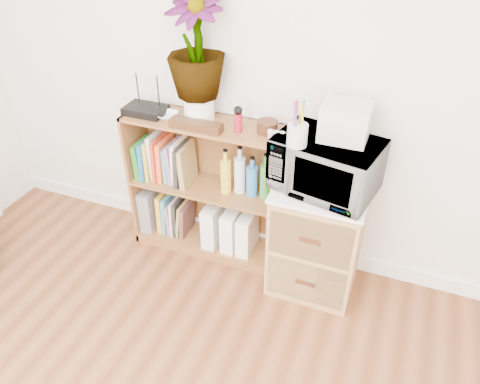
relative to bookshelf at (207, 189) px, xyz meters
The scene contains 21 objects.
skirting_board 0.57m from the bookshelf, 21.80° to the left, with size 4.00×0.02×0.10m, color white.
bookshelf is the anchor object (origin of this frame).
wicker_unit 0.76m from the bookshelf, ahead, with size 0.50×0.45×0.70m, color #9E7542.
microwave 0.85m from the bookshelf, ahead, with size 0.54×0.37×0.30m, color silver.
pen_cup 0.88m from the bookshelf, 17.87° to the right, with size 0.10×0.10×0.11m, color silver.
small_appliance 1.04m from the bookshelf, ahead, with size 0.24×0.20×0.19m, color silver.
router 0.62m from the bookshelf, behind, with size 0.25×0.17×0.04m, color black.
white_bowl 0.54m from the bookshelf, behind, with size 0.13×0.13×0.03m, color white.
plant_pot 0.55m from the bookshelf, 149.97° to the left, with size 0.18×0.18×0.15m, color white.
potted_plant 0.92m from the bookshelf, 149.97° to the left, with size 0.33×0.33×0.58m, color #33722D.
trinket_box 0.51m from the bookshelf, 90.64° to the right, with size 0.31×0.08×0.05m, color #351E0E.
kokeshi_doll 0.58m from the bookshelf, ahead, with size 0.05×0.05×0.11m, color maroon.
wooden_bowl 0.64m from the bookshelf, ahead, with size 0.12×0.12×0.07m, color #36190E.
paint_jars 0.70m from the bookshelf, 10.83° to the right, with size 0.12×0.04×0.06m, color pink.
file_box 0.50m from the bookshelf, behind, with size 0.09×0.24×0.30m, color slate.
magazine_holder_left 0.26m from the bookshelf, 12.75° to the right, with size 0.09×0.24×0.29m, color white.
magazine_holder_mid 0.32m from the bookshelf, ahead, with size 0.09×0.23×0.29m, color white.
magazine_holder_right 0.39m from the bookshelf, ahead, with size 0.09×0.22×0.28m, color white.
cookbooks 0.33m from the bookshelf, behind, with size 0.36×0.20×0.31m.
liquor_bottles 0.39m from the bookshelf, ahead, with size 0.47×0.07×0.32m.
lower_books 0.37m from the bookshelf, behind, with size 0.22×0.19×0.30m.
Camera 1 is at (0.74, -0.13, 2.17)m, focal length 35.00 mm.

